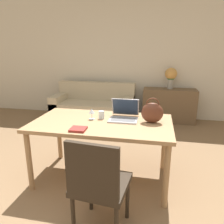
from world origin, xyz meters
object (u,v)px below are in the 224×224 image
at_px(laptop, 124,114).
at_px(drinking_glass, 101,115).
at_px(couch, 94,107).
at_px(flower_vase, 171,76).
at_px(chair, 98,183).
at_px(wine_glass, 92,112).
at_px(handbag, 152,113).

bearing_deg(laptop, drinking_glass, -168.85).
xyz_separation_m(couch, flower_vase, (1.63, 0.27, 0.71)).
bearing_deg(couch, flower_vase, 9.54).
xyz_separation_m(chair, wine_glass, (-0.31, 0.90, 0.32)).
height_order(couch, wine_glass, wine_glass).
distance_m(chair, handbag, 1.05).
bearing_deg(couch, handbag, -58.60).
relative_size(couch, handbag, 6.10).
xyz_separation_m(couch, drinking_glass, (0.71, -2.11, 0.50)).
relative_size(chair, handbag, 3.13).
bearing_deg(laptop, flower_vase, 74.38).
distance_m(couch, handbag, 2.58).
height_order(couch, drinking_glass, drinking_glass).
xyz_separation_m(chair, couch, (-0.92, 3.06, -0.22)).
relative_size(couch, wine_glass, 13.41).
bearing_deg(laptop, chair, -93.44).
xyz_separation_m(couch, wine_glass, (0.61, -2.16, 0.55)).
xyz_separation_m(wine_glass, handbag, (0.70, 0.01, 0.03)).
relative_size(couch, flower_vase, 3.98).
distance_m(chair, flower_vase, 3.44).
xyz_separation_m(chair, flower_vase, (0.71, 3.33, 0.49)).
xyz_separation_m(laptop, handbag, (0.33, -0.08, 0.06)).
height_order(laptop, flower_vase, flower_vase).
relative_size(drinking_glass, flower_vase, 0.21).
distance_m(wine_glass, handbag, 0.70).
bearing_deg(wine_glass, chair, -70.72).
xyz_separation_m(laptop, wine_glass, (-0.37, -0.10, 0.03)).
bearing_deg(wine_glass, laptop, 14.76).
relative_size(laptop, flower_vase, 0.75).
bearing_deg(couch, wine_glass, -74.30).
relative_size(chair, wine_glass, 6.87).
xyz_separation_m(couch, handbag, (1.31, -2.15, 0.57)).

